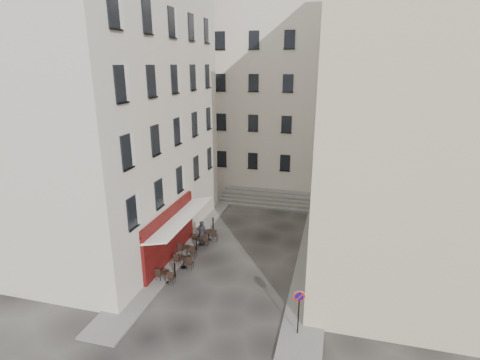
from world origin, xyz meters
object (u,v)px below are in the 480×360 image
(no_parking_sign, at_px, (299,305))
(pedestrian, at_px, (202,233))
(bistro_table_a, at_px, (165,276))
(bistro_table_b, at_px, (184,261))

(no_parking_sign, xyz_separation_m, pedestrian, (-7.44, 7.41, -0.76))
(pedestrian, bearing_deg, no_parking_sign, 124.53)
(bistro_table_a, relative_size, bistro_table_b, 0.93)
(no_parking_sign, height_order, bistro_table_a, no_parking_sign)
(bistro_table_a, xyz_separation_m, pedestrian, (0.42, 4.95, 0.49))
(bistro_table_a, height_order, pedestrian, pedestrian)
(bistro_table_a, bearing_deg, bistro_table_b, 77.68)
(pedestrian, bearing_deg, bistro_table_a, 74.58)
(bistro_table_b, xyz_separation_m, pedestrian, (0.03, 3.17, 0.46))
(bistro_table_a, bearing_deg, no_parking_sign, -17.42)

